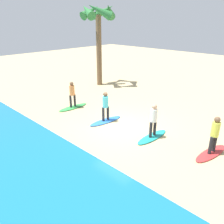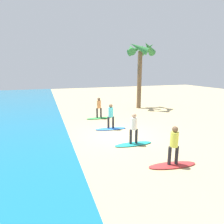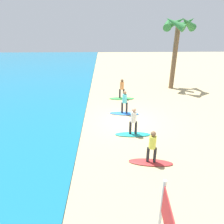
# 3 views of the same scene
# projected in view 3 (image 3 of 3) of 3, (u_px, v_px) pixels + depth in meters

# --- Properties ---
(ground_plane) EXTENTS (60.00, 60.00, 0.00)m
(ground_plane) POSITION_uv_depth(u_px,v_px,m) (128.00, 121.00, 14.02)
(ground_plane) COLOR tan
(surfboard_red) EXTENTS (0.84, 2.16, 0.09)m
(surfboard_red) POSITION_uv_depth(u_px,v_px,m) (151.00, 162.00, 9.97)
(surfboard_red) COLOR red
(surfboard_red) RESTS_ON ground
(surfer_red) EXTENTS (0.32, 0.46, 1.64)m
(surfer_red) POSITION_uv_depth(u_px,v_px,m) (152.00, 145.00, 9.56)
(surfer_red) COLOR #232328
(surfer_red) RESTS_ON surfboard_red
(surfboard_teal) EXTENTS (0.64, 2.12, 0.09)m
(surfboard_teal) POSITION_uv_depth(u_px,v_px,m) (133.00, 134.00, 12.36)
(surfboard_teal) COLOR teal
(surfboard_teal) RESTS_ON ground
(surfer_teal) EXTENTS (0.32, 0.46, 1.64)m
(surfer_teal) POSITION_uv_depth(u_px,v_px,m) (133.00, 119.00, 11.95)
(surfer_teal) COLOR #232328
(surfer_teal) RESTS_ON surfboard_teal
(surfboard_blue) EXTENTS (0.80, 2.15, 0.09)m
(surfboard_blue) POSITION_uv_depth(u_px,v_px,m) (124.00, 113.00, 15.04)
(surfboard_blue) COLOR blue
(surfboard_blue) RESTS_ON ground
(surfer_blue) EXTENTS (0.32, 0.46, 1.64)m
(surfer_blue) POSITION_uv_depth(u_px,v_px,m) (125.00, 101.00, 14.62)
(surfer_blue) COLOR #232328
(surfer_blue) RESTS_ON surfboard_blue
(surfboard_green) EXTENTS (0.60, 2.11, 0.09)m
(surfboard_green) POSITION_uv_depth(u_px,v_px,m) (122.00, 98.00, 17.80)
(surfboard_green) COLOR green
(surfboard_green) RESTS_ON ground
(surfer_green) EXTENTS (0.32, 0.46, 1.64)m
(surfer_green) POSITION_uv_depth(u_px,v_px,m) (122.00, 87.00, 17.39)
(surfer_green) COLOR #232328
(surfer_green) RESTS_ON surfboard_green
(palm_tree) EXTENTS (2.88, 3.03, 6.60)m
(palm_tree) POSITION_uv_depth(u_px,v_px,m) (178.00, 30.00, 18.38)
(palm_tree) COLOR brown
(palm_tree) RESTS_ON ground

